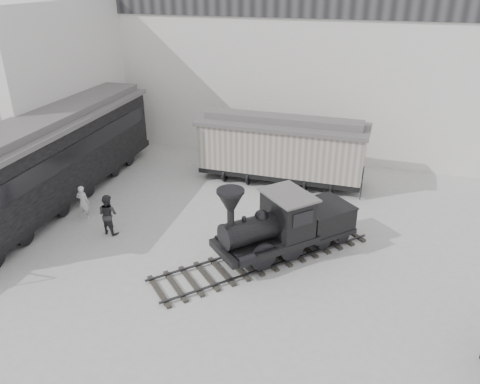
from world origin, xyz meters
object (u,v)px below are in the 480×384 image
(boxcar, at_px, (281,148))
(visitor_b, at_px, (108,214))
(locomotive, at_px, (280,228))
(visitor_a, at_px, (83,202))
(passenger_coach, at_px, (56,156))

(boxcar, distance_m, visitor_b, 9.63)
(locomotive, bearing_deg, boxcar, 145.92)
(locomotive, height_order, visitor_a, locomotive)
(locomotive, xyz_separation_m, boxcar, (-1.53, 7.12, 0.69))
(boxcar, height_order, passenger_coach, passenger_coach)
(locomotive, xyz_separation_m, visitor_b, (-7.38, -0.46, -0.30))
(passenger_coach, height_order, visitor_b, passenger_coach)
(visitor_b, bearing_deg, boxcar, -117.11)
(locomotive, distance_m, visitor_a, 9.25)
(passenger_coach, distance_m, visitor_a, 3.04)
(visitor_a, xyz_separation_m, visitor_b, (1.85, -0.89, 0.11))
(boxcar, distance_m, visitor_a, 10.26)
(boxcar, relative_size, passenger_coach, 0.58)
(visitor_a, bearing_deg, visitor_b, 148.67)
(boxcar, relative_size, visitor_a, 5.56)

